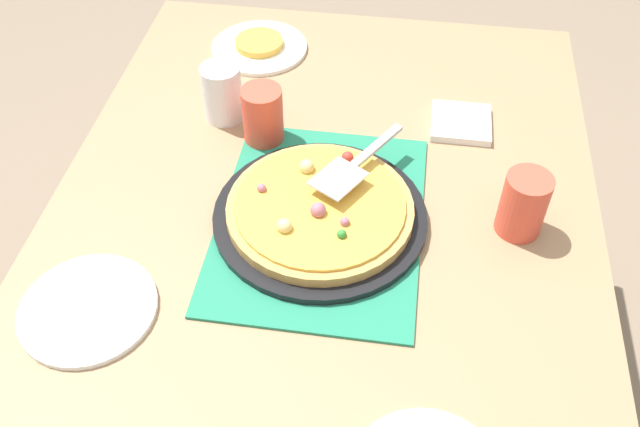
% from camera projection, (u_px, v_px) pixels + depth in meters
% --- Properties ---
extents(ground_plane, '(8.00, 8.00, 0.00)m').
position_uv_depth(ground_plane, '(320.00, 420.00, 1.80)').
color(ground_plane, '#84705B').
extents(dining_table, '(1.40, 1.00, 0.75)m').
position_uv_depth(dining_table, '(320.00, 260.00, 1.33)').
color(dining_table, '#9E7A56').
rests_on(dining_table, ground_plane).
extents(placemat, '(0.48, 0.36, 0.01)m').
position_uv_depth(placemat, '(320.00, 220.00, 1.25)').
color(placemat, '#237F5B').
rests_on(placemat, dining_table).
extents(pizza_pan, '(0.38, 0.38, 0.01)m').
position_uv_depth(pizza_pan, '(320.00, 216.00, 1.24)').
color(pizza_pan, black).
rests_on(pizza_pan, placemat).
extents(pizza, '(0.33, 0.33, 0.05)m').
position_uv_depth(pizza, '(320.00, 208.00, 1.23)').
color(pizza, tan).
rests_on(pizza, pizza_pan).
extents(plate_near_left, '(0.22, 0.22, 0.01)m').
position_uv_depth(plate_near_left, '(259.00, 48.00, 1.62)').
color(plate_near_left, white).
rests_on(plate_near_left, dining_table).
extents(plate_side, '(0.22, 0.22, 0.01)m').
position_uv_depth(plate_side, '(88.00, 309.00, 1.11)').
color(plate_side, white).
rests_on(plate_side, dining_table).
extents(served_slice_left, '(0.11, 0.11, 0.02)m').
position_uv_depth(served_slice_left, '(259.00, 43.00, 1.61)').
color(served_slice_left, gold).
rests_on(served_slice_left, plate_near_left).
extents(cup_near, '(0.08, 0.08, 0.12)m').
position_uv_depth(cup_near, '(222.00, 93.00, 1.41)').
color(cup_near, white).
rests_on(cup_near, dining_table).
extents(cup_far, '(0.08, 0.08, 0.12)m').
position_uv_depth(cup_far, '(263.00, 116.00, 1.36)').
color(cup_far, '#E04C38').
rests_on(cup_far, dining_table).
extents(cup_corner, '(0.08, 0.08, 0.12)m').
position_uv_depth(cup_corner, '(523.00, 204.00, 1.20)').
color(cup_corner, '#E04C38').
rests_on(cup_corner, dining_table).
extents(pizza_server, '(0.22, 0.16, 0.01)m').
position_uv_depth(pizza_server, '(355.00, 164.00, 1.25)').
color(pizza_server, silver).
rests_on(pizza_server, pizza).
extents(napkin_stack, '(0.12, 0.12, 0.02)m').
position_uv_depth(napkin_stack, '(461.00, 123.00, 1.43)').
color(napkin_stack, white).
rests_on(napkin_stack, dining_table).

